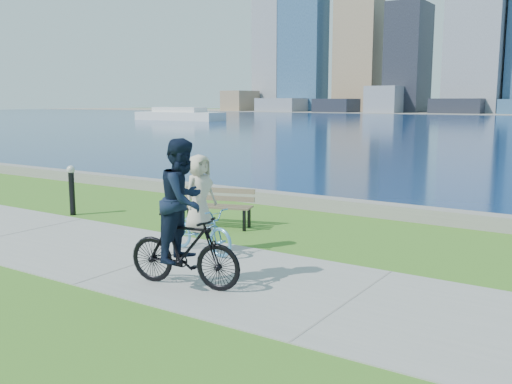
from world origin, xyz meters
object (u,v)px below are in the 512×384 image
cyclist_woman (200,216)px  cyclist_man (184,226)px  bollard_lamp (72,187)px  park_bench (217,204)px

cyclist_woman → cyclist_man: (1.10, -1.76, 0.28)m
cyclist_woman → bollard_lamp: bearing=85.9°
park_bench → cyclist_man: (2.26, -3.81, 0.46)m
park_bench → bollard_lamp: size_ratio=1.41×
park_bench → cyclist_woman: 2.37m
cyclist_woman → cyclist_man: cyclist_man is taller
park_bench → cyclist_man: cyclist_man is taller
cyclist_woman → park_bench: bearing=37.3°
bollard_lamp → cyclist_woman: 5.22m
park_bench → bollard_lamp: 4.07m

